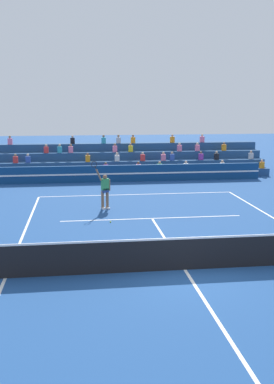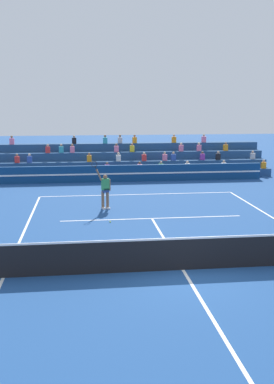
{
  "view_description": "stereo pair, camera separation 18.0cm",
  "coord_description": "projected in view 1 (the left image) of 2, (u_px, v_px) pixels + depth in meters",
  "views": [
    {
      "loc": [
        -3.21,
        -13.05,
        5.16
      ],
      "look_at": [
        -0.6,
        7.13,
        1.1
      ],
      "focal_mm": 42.0,
      "sensor_mm": 36.0,
      "label": 1
    },
    {
      "loc": [
        -3.03,
        -13.08,
        5.16
      ],
      "look_at": [
        -0.6,
        7.13,
        1.1
      ],
      "focal_mm": 42.0,
      "sensor_mm": 36.0,
      "label": 2
    }
  ],
  "objects": [
    {
      "name": "bleacher_stand",
      "position": [
        124.0,
        163.0,
        32.86
      ],
      "size": [
        20.44,
        3.8,
        2.83
      ],
      "color": "navy",
      "rests_on": "ground"
    },
    {
      "name": "court_lines",
      "position": [
        185.0,
        270.0,
        14.11
      ],
      "size": [
        11.1,
        23.9,
        0.01
      ],
      "color": "white",
      "rests_on": "ground"
    },
    {
      "name": "tennis_player",
      "position": [
        105.0,
        189.0,
        21.98
      ],
      "size": [
        0.98,
        0.51,
        2.47
      ],
      "color": "brown",
      "rests_on": "ground"
    },
    {
      "name": "ground_plane",
      "position": [
        185.0,
        270.0,
        14.11
      ],
      "size": [
        120.0,
        120.0,
        0.0
      ],
      "primitive_type": "plane",
      "color": "navy"
    },
    {
      "name": "tennis_ball",
      "position": [
        110.0,
        222.0,
        19.64
      ],
      "size": [
        0.07,
        0.07,
        0.07
      ],
      "primitive_type": "sphere",
      "color": "#C6DB33",
      "rests_on": "ground"
    },
    {
      "name": "tennis_net",
      "position": [
        185.0,
        253.0,
        14.0
      ],
      "size": [
        12.0,
        0.1,
        1.1
      ],
      "color": "slate",
      "rests_on": "ground"
    },
    {
      "name": "sponsor_banner_wall",
      "position": [
        128.0,
        173.0,
        29.83
      ],
      "size": [
        18.0,
        0.26,
        1.1
      ],
      "color": "navy",
      "rests_on": "ground"
    }
  ]
}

